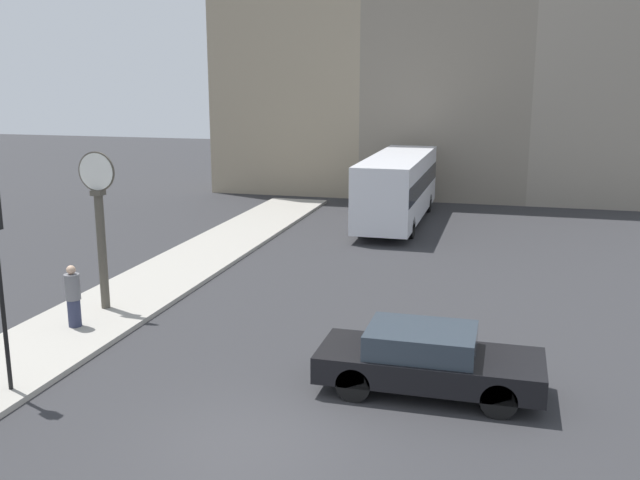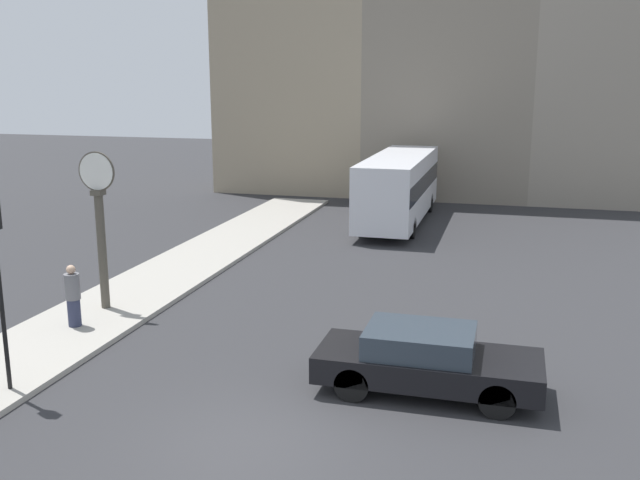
% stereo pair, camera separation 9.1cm
% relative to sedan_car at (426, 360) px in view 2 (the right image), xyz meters
% --- Properties ---
extents(ground_plane, '(120.00, 120.00, 0.00)m').
position_rel_sedan_car_xyz_m(ground_plane, '(-2.83, -3.11, -0.71)').
color(ground_plane, '#2D2D30').
extents(sidewalk_corner, '(2.96, 26.86, 0.13)m').
position_rel_sedan_car_xyz_m(sidewalk_corner, '(-9.25, 8.32, -0.65)').
color(sidewalk_corner, '#A39E93').
rests_on(sidewalk_corner, ground_plane).
extents(building_row, '(24.28, 5.00, 17.71)m').
position_rel_sedan_car_xyz_m(building_row, '(-3.63, 25.84, 7.56)').
color(building_row, gray).
rests_on(building_row, ground_plane).
extents(sedan_car, '(4.62, 1.86, 1.38)m').
position_rel_sedan_car_xyz_m(sedan_car, '(0.00, 0.00, 0.00)').
color(sedan_car, black).
rests_on(sedan_car, ground_plane).
extents(bus_distant, '(2.35, 9.72, 3.05)m').
position_rel_sedan_car_xyz_m(bus_distant, '(-3.39, 17.46, 1.01)').
color(bus_distant, silver).
rests_on(bus_distant, ground_plane).
extents(street_clock, '(1.08, 0.31, 4.36)m').
position_rel_sedan_car_xyz_m(street_clock, '(-9.29, 2.87, 1.84)').
color(street_clock, '#4C473D').
rests_on(street_clock, sidewalk_corner).
extents(pedestrian_grey_jacket, '(0.39, 0.39, 1.63)m').
position_rel_sedan_car_xyz_m(pedestrian_grey_jacket, '(-9.22, 1.30, 0.22)').
color(pedestrian_grey_jacket, '#2D334C').
rests_on(pedestrian_grey_jacket, sidewalk_corner).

